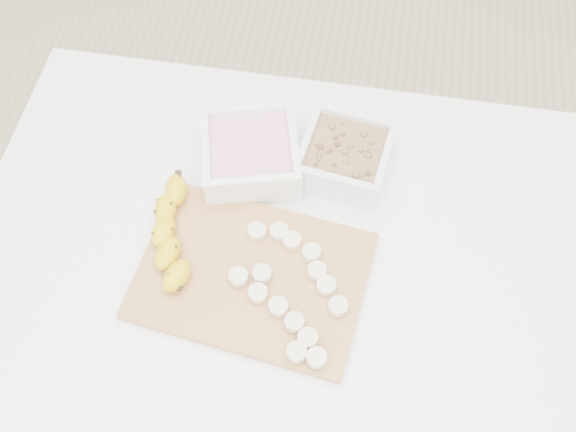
% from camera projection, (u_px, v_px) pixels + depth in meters
% --- Properties ---
extents(ground, '(3.50, 3.50, 0.00)m').
position_uv_depth(ground, '(286.00, 380.00, 1.65)').
color(ground, '#C6AD89').
rests_on(ground, ground).
extents(table, '(1.00, 0.70, 0.75)m').
position_uv_depth(table, '(285.00, 277.00, 1.08)').
color(table, white).
rests_on(table, ground).
extents(bowl_yogurt, '(0.19, 0.19, 0.07)m').
position_uv_depth(bowl_yogurt, '(251.00, 154.00, 1.04)').
color(bowl_yogurt, white).
rests_on(bowl_yogurt, table).
extents(bowl_granola, '(0.16, 0.16, 0.06)m').
position_uv_depth(bowl_granola, '(345.00, 156.00, 1.04)').
color(bowl_granola, white).
rests_on(bowl_granola, table).
extents(cutting_board, '(0.36, 0.28, 0.01)m').
position_uv_depth(cutting_board, '(252.00, 275.00, 0.97)').
color(cutting_board, '#B88B49').
rests_on(cutting_board, table).
extents(banana, '(0.06, 0.20, 0.03)m').
position_uv_depth(banana, '(172.00, 234.00, 0.97)').
color(banana, '#E2BB0D').
rests_on(banana, cutting_board).
extents(banana_slices, '(0.18, 0.22, 0.02)m').
position_uv_depth(banana_slices, '(291.00, 288.00, 0.94)').
color(banana_slices, beige).
rests_on(banana_slices, cutting_board).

